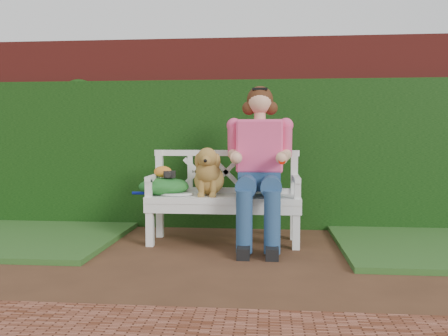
{
  "coord_description": "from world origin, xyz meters",
  "views": [
    {
      "loc": [
        0.43,
        -3.79,
        1.08
      ],
      "look_at": [
        -0.01,
        0.86,
        0.75
      ],
      "focal_mm": 38.0,
      "sensor_mm": 36.0,
      "label": 1
    }
  ],
  "objects": [
    {
      "name": "dog",
      "position": [
        -0.16,
        0.84,
        0.72
      ],
      "size": [
        0.35,
        0.45,
        0.48
      ],
      "primitive_type": null,
      "rotation": [
        0.0,
        0.0,
        0.06
      ],
      "color": "#915A3C",
      "rests_on": "garden_bench"
    },
    {
      "name": "camera_item",
      "position": [
        -0.55,
        0.83,
        0.69
      ],
      "size": [
        0.11,
        0.09,
        0.07
      ],
      "primitive_type": "cube",
      "rotation": [
        0.0,
        0.0,
        -0.09
      ],
      "color": "black",
      "rests_on": "green_bag"
    },
    {
      "name": "seated_woman",
      "position": [
        0.34,
        0.84,
        0.8
      ],
      "size": [
        0.82,
        1.01,
        1.61
      ],
      "primitive_type": null,
      "rotation": [
        0.0,
        0.0,
        -0.17
      ],
      "color": "#E3585E",
      "rests_on": "ground"
    },
    {
      "name": "garden_bench",
      "position": [
        -0.01,
        0.86,
        0.24
      ],
      "size": [
        1.61,
        0.68,
        0.48
      ],
      "primitive_type": null,
      "rotation": [
        0.0,
        0.0,
        0.05
      ],
      "color": "white",
      "rests_on": "ground"
    },
    {
      "name": "ground",
      "position": [
        0.0,
        0.0,
        0.0
      ],
      "size": [
        60.0,
        60.0,
        0.0
      ],
      "primitive_type": "plane",
      "color": "#412819"
    },
    {
      "name": "tennis_racket",
      "position": [
        -0.51,
        0.82,
        0.5
      ],
      "size": [
        0.69,
        0.41,
        0.03
      ],
      "primitive_type": null,
      "rotation": [
        0.0,
        0.0,
        -0.23
      ],
      "color": "beige",
      "rests_on": "garden_bench"
    },
    {
      "name": "baseball_glove",
      "position": [
        -0.63,
        0.86,
        0.71
      ],
      "size": [
        0.2,
        0.16,
        0.11
      ],
      "primitive_type": "ellipsoid",
      "rotation": [
        0.0,
        0.0,
        -0.17
      ],
      "color": "orange",
      "rests_on": "green_bag"
    },
    {
      "name": "ivy_hedge",
      "position": [
        0.0,
        1.68,
        0.85
      ],
      "size": [
        10.0,
        0.18,
        1.7
      ],
      "primitive_type": "cube",
      "color": "#214D15",
      "rests_on": "ground"
    },
    {
      "name": "brick_wall",
      "position": [
        0.0,
        1.9,
        1.1
      ],
      "size": [
        10.0,
        0.3,
        2.2
      ],
      "primitive_type": "cube",
      "color": "maroon",
      "rests_on": "ground"
    },
    {
      "name": "green_bag",
      "position": [
        -0.62,
        0.86,
        0.57
      ],
      "size": [
        0.62,
        0.56,
        0.17
      ],
      "primitive_type": null,
      "rotation": [
        0.0,
        0.0,
        -0.42
      ],
      "color": "#318432",
      "rests_on": "garden_bench"
    }
  ]
}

